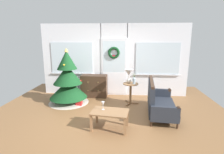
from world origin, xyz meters
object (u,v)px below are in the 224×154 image
at_px(dresser_cabinet, 94,86).
at_px(side_table, 131,89).
at_px(table_lamp, 129,74).
at_px(wine_glass, 103,104).
at_px(settee_sofa, 158,101).
at_px(coffee_table, 110,114).
at_px(flower_vase, 134,80).
at_px(christmas_tree, 68,82).
at_px(gift_box, 79,102).

xyz_separation_m(dresser_cabinet, side_table, (1.27, -0.62, 0.09)).
relative_size(table_lamp, wine_glass, 2.26).
xyz_separation_m(settee_sofa, side_table, (-0.72, 0.77, 0.10)).
bearing_deg(wine_glass, coffee_table, -27.93).
xyz_separation_m(dresser_cabinet, flower_vase, (1.37, -0.68, 0.39)).
bearing_deg(christmas_tree, flower_vase, -0.36).
bearing_deg(flower_vase, settee_sofa, -48.77).
bearing_deg(table_lamp, settee_sofa, -46.01).
bearing_deg(coffee_table, table_lamp, 75.19).
height_order(christmas_tree, dresser_cabinet, christmas_tree).
distance_m(christmas_tree, settee_sofa, 2.83).
height_order(settee_sofa, flower_vase, flower_vase).
bearing_deg(dresser_cabinet, flower_vase, -26.45).
distance_m(flower_vase, coffee_table, 1.76).
xyz_separation_m(side_table, gift_box, (-1.60, -0.28, -0.38)).
relative_size(christmas_tree, side_table, 2.64).
height_order(settee_sofa, coffee_table, settee_sofa).
relative_size(flower_vase, gift_box, 1.88).
xyz_separation_m(settee_sofa, flower_vase, (-0.62, 0.71, 0.41)).
bearing_deg(christmas_tree, gift_box, -30.33).
bearing_deg(settee_sofa, coffee_table, -144.43).
height_order(settee_sofa, table_lamp, table_lamp).
distance_m(dresser_cabinet, flower_vase, 1.58).
relative_size(dresser_cabinet, flower_vase, 2.59).
relative_size(dresser_cabinet, settee_sofa, 0.56).
relative_size(settee_sofa, coffee_table, 1.81).
bearing_deg(wine_glass, table_lamp, 69.01).
bearing_deg(gift_box, table_lamp, 11.83).
bearing_deg(coffee_table, gift_box, 128.47).
xyz_separation_m(settee_sofa, coffee_table, (-1.23, -0.88, -0.02)).
bearing_deg(coffee_table, christmas_tree, 132.87).
bearing_deg(dresser_cabinet, christmas_tree, -137.35).
relative_size(christmas_tree, gift_box, 9.47).
distance_m(settee_sofa, wine_glass, 1.62).
bearing_deg(flower_vase, wine_glass, -117.27).
bearing_deg(flower_vase, gift_box, -172.55).
relative_size(side_table, table_lamp, 1.52).
bearing_deg(wine_glass, settee_sofa, 29.51).
height_order(christmas_tree, coffee_table, christmas_tree).
distance_m(flower_vase, gift_box, 1.85).
distance_m(settee_sofa, gift_box, 2.39).
distance_m(settee_sofa, coffee_table, 1.51).
height_order(wine_glass, gift_box, wine_glass).
bearing_deg(dresser_cabinet, gift_box, -109.78).
xyz_separation_m(coffee_table, gift_box, (-1.09, 1.37, -0.27)).
xyz_separation_m(table_lamp, wine_glass, (-0.62, -1.60, -0.38)).
bearing_deg(table_lamp, gift_box, -168.17).
height_order(christmas_tree, wine_glass, christmas_tree).
relative_size(christmas_tree, table_lamp, 4.00).
xyz_separation_m(settee_sofa, table_lamp, (-0.78, 0.81, 0.58)).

